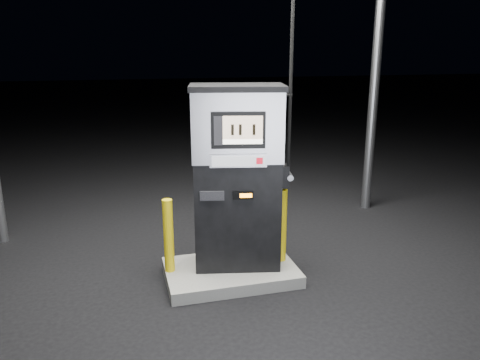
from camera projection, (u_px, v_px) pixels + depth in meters
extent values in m
plane|color=black|center=(231.00, 278.00, 5.84)|extent=(80.00, 80.00, 0.00)
cube|color=slate|center=(231.00, 272.00, 5.82)|extent=(1.60, 1.00, 0.15)
cylinder|color=gray|center=(375.00, 80.00, 7.84)|extent=(0.16, 0.16, 4.50)
cube|color=black|center=(237.00, 212.00, 5.74)|extent=(1.12, 0.79, 1.35)
cube|color=silver|center=(237.00, 125.00, 5.45)|extent=(1.15, 0.82, 0.81)
cube|color=black|center=(237.00, 87.00, 5.33)|extent=(1.20, 0.87, 0.06)
cube|color=black|center=(238.00, 130.00, 5.15)|extent=(0.60, 0.16, 0.41)
cube|color=tan|center=(243.00, 128.00, 5.13)|extent=(0.43, 0.10, 0.26)
cube|color=white|center=(243.00, 142.00, 5.17)|extent=(0.43, 0.10, 0.05)
cube|color=silver|center=(238.00, 161.00, 5.24)|extent=(0.64, 0.17, 0.15)
cube|color=#A4A6AC|center=(238.00, 161.00, 5.23)|extent=(0.58, 0.13, 0.11)
cube|color=#A30A18|center=(260.00, 161.00, 5.24)|extent=(0.07, 0.02, 0.08)
cube|color=black|center=(243.00, 195.00, 5.36)|extent=(0.24, 0.07, 0.10)
cube|color=orange|center=(246.00, 196.00, 5.35)|extent=(0.14, 0.03, 0.05)
cube|color=black|center=(212.00, 196.00, 5.34)|extent=(0.28, 0.08, 0.11)
cube|color=black|center=(284.00, 176.00, 5.64)|extent=(0.15, 0.21, 0.27)
cylinder|color=gray|center=(289.00, 176.00, 5.65)|extent=(0.12, 0.25, 0.08)
cylinder|color=black|center=(293.00, 19.00, 5.11)|extent=(0.05, 0.05, 3.34)
cylinder|color=yellow|center=(169.00, 236.00, 5.59)|extent=(0.13, 0.13, 0.91)
cylinder|color=yellow|center=(282.00, 225.00, 5.88)|extent=(0.15, 0.15, 0.94)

